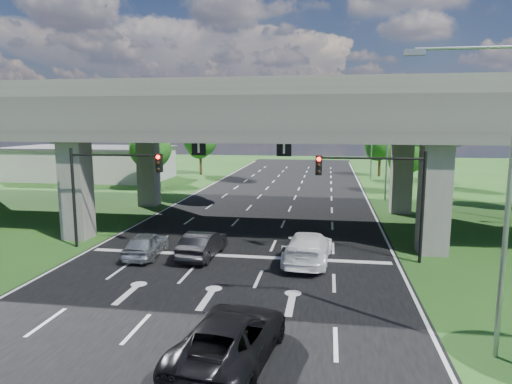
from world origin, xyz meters
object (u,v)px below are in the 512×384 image
(streetlight_beyond, at_px, (369,135))
(car_trailing, at_px, (230,338))
(streetlight_near, at_px, (496,177))
(signal_right, at_px, (381,185))
(signal_left, at_px, (106,179))
(car_dark, at_px, (203,244))
(car_white, at_px, (308,247))
(streetlight_far, at_px, (383,139))
(car_silver, at_px, (146,244))

(streetlight_beyond, height_order, car_trailing, streetlight_beyond)
(streetlight_near, bearing_deg, signal_right, 102.88)
(signal_left, bearing_deg, streetlight_beyond, 63.57)
(car_dark, bearing_deg, car_white, -176.60)
(streetlight_beyond, bearing_deg, streetlight_near, -90.00)
(streetlight_beyond, distance_m, car_dark, 39.20)
(streetlight_near, xyz_separation_m, car_trailing, (-8.00, -1.70, -5.03))
(signal_right, height_order, car_white, signal_right)
(signal_left, distance_m, streetlight_far, 26.95)
(signal_right, xyz_separation_m, streetlight_far, (2.27, 20.06, 1.66))
(car_white, height_order, car_trailing, car_white)
(streetlight_far, distance_m, car_trailing, 33.08)
(signal_right, relative_size, car_silver, 1.46)
(car_silver, relative_size, car_dark, 0.91)
(streetlight_beyond, xyz_separation_m, car_trailing, (-8.00, -47.70, -5.03))
(streetlight_beyond, xyz_separation_m, car_white, (-6.07, -37.00, -5.00))
(signal_right, bearing_deg, streetlight_near, -77.12)
(streetlight_beyond, relative_size, car_white, 1.77)
(car_trailing, bearing_deg, streetlight_far, -96.60)
(car_silver, xyz_separation_m, car_dark, (3.16, 0.37, 0.04))
(signal_left, distance_m, car_white, 12.35)
(streetlight_far, xyz_separation_m, car_white, (-6.07, -21.00, -5.00))
(streetlight_far, bearing_deg, car_silver, -125.18)
(car_dark, bearing_deg, signal_right, -171.01)
(car_silver, bearing_deg, car_trailing, 121.03)
(streetlight_near, bearing_deg, car_silver, 150.17)
(streetlight_near, height_order, car_white, streetlight_near)
(car_silver, distance_m, car_white, 9.00)
(car_silver, relative_size, car_white, 0.73)
(streetlight_near, distance_m, car_white, 11.95)
(streetlight_near, height_order, car_trailing, streetlight_near)
(signal_left, height_order, streetlight_near, streetlight_near)
(signal_right, xyz_separation_m, car_trailing, (-5.73, -11.64, -3.37))
(streetlight_beyond, bearing_deg, car_dark, -107.83)
(streetlight_far, bearing_deg, car_trailing, -104.17)
(streetlight_near, distance_m, car_trailing, 9.60)
(streetlight_near, height_order, streetlight_beyond, same)
(streetlight_far, height_order, streetlight_beyond, same)
(signal_right, xyz_separation_m, signal_left, (-15.65, 0.00, 0.00))
(car_silver, height_order, car_white, car_white)
(signal_right, bearing_deg, car_trailing, -116.22)
(car_dark, relative_size, car_white, 0.80)
(signal_right, height_order, streetlight_far, streetlight_far)
(streetlight_far, xyz_separation_m, car_dark, (-11.90, -21.00, -5.08))
(car_dark, distance_m, car_trailing, 11.38)
(car_silver, relative_size, car_trailing, 0.72)
(streetlight_beyond, distance_m, car_white, 37.83)
(car_dark, bearing_deg, streetlight_far, -116.14)
(streetlight_near, xyz_separation_m, car_dark, (-11.90, 9.00, -5.08))
(car_trailing, bearing_deg, car_white, -92.68)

